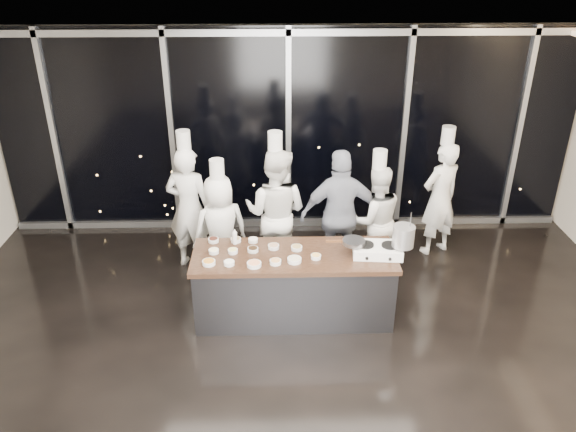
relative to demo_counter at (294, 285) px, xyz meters
name	(u,v)px	position (x,y,z in m)	size (l,w,h in m)	color
ground	(296,363)	(0.00, -0.90, -0.45)	(9.00, 9.00, 0.00)	black
room_shell	(316,180)	(0.18, -0.90, 1.79)	(9.02, 7.02, 3.21)	beige
window_wall	(288,132)	(0.00, 2.53, 1.14)	(8.90, 0.11, 3.20)	black
demo_counter	(294,285)	(0.00, 0.00, 0.00)	(2.46, 0.86, 0.90)	#38383D
stove	(377,250)	(1.00, -0.03, 0.51)	(0.61, 0.42, 0.14)	white
frying_pan	(353,242)	(0.71, 0.00, 0.61)	(0.49, 0.30, 0.05)	gray
stock_pot	(403,236)	(1.29, -0.08, 0.72)	(0.26, 0.26, 0.26)	#BABABD
prep_bowls	(255,253)	(-0.47, -0.01, 0.47)	(1.40, 0.74, 0.05)	silver
squeeze_bottle	(235,237)	(-0.72, 0.27, 0.55)	(0.06, 0.06, 0.21)	silver
chef_far_left	(189,207)	(-1.42, 1.28, 0.47)	(0.75, 0.58, 2.04)	white
chef_left	(221,228)	(-0.96, 0.90, 0.34)	(0.89, 0.74, 1.78)	white
chef_center	(276,212)	(-0.21, 1.07, 0.48)	(1.08, 0.95, 2.09)	white
guest	(341,215)	(0.67, 0.95, 0.48)	(1.12, 0.52, 1.87)	#16223C
chef_right	(375,219)	(1.17, 1.08, 0.35)	(0.85, 0.71, 1.82)	white
chef_side	(440,198)	(2.20, 1.58, 0.44)	(0.76, 0.66, 1.97)	white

